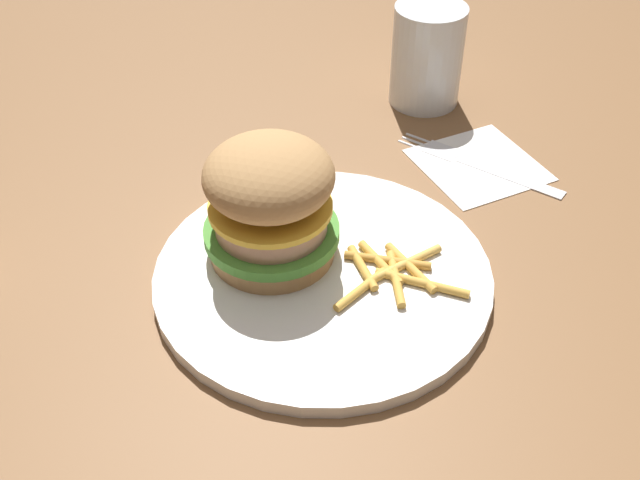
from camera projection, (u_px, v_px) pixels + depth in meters
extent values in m
plane|color=brown|center=(330.00, 277.00, 0.64)|extent=(1.60, 1.60, 0.00)
cylinder|color=white|center=(320.00, 273.00, 0.63)|extent=(0.28, 0.28, 0.01)
cylinder|color=tan|center=(272.00, 244.00, 0.64)|extent=(0.10, 0.10, 0.02)
cylinder|color=#4C9338|center=(272.00, 231.00, 0.63)|extent=(0.11, 0.11, 0.01)
cylinder|color=tan|center=(271.00, 218.00, 0.62)|extent=(0.09, 0.09, 0.02)
cylinder|color=yellow|center=(270.00, 206.00, 0.61)|extent=(0.10, 0.10, 0.01)
ellipsoid|color=tan|center=(269.00, 176.00, 0.59)|extent=(0.10, 0.10, 0.05)
cylinder|color=gold|center=(396.00, 279.00, 0.62)|extent=(0.04, 0.05, 0.01)
cylinder|color=#E5B251|center=(405.00, 264.00, 0.63)|extent=(0.07, 0.01, 0.01)
cylinder|color=gold|center=(380.00, 263.00, 0.63)|extent=(0.02, 0.06, 0.01)
cylinder|color=gold|center=(363.00, 268.00, 0.63)|extent=(0.02, 0.05, 0.01)
cylinder|color=gold|center=(422.00, 283.00, 0.61)|extent=(0.05, 0.07, 0.01)
cylinder|color=gold|center=(411.00, 268.00, 0.63)|extent=(0.02, 0.06, 0.01)
cylinder|color=gold|center=(364.00, 287.00, 0.61)|extent=(0.06, 0.02, 0.01)
cylinder|color=gold|center=(387.00, 260.00, 0.63)|extent=(0.05, 0.06, 0.01)
cube|color=white|center=(478.00, 165.00, 0.76)|extent=(0.13, 0.13, 0.00)
cube|color=silver|center=(508.00, 173.00, 0.74)|extent=(0.04, 0.11, 0.00)
cube|color=silver|center=(442.00, 149.00, 0.78)|extent=(0.03, 0.04, 0.00)
cylinder|color=silver|center=(418.00, 136.00, 0.80)|extent=(0.01, 0.03, 0.00)
cylinder|color=silver|center=(415.00, 139.00, 0.79)|extent=(0.01, 0.03, 0.00)
cylinder|color=silver|center=(411.00, 143.00, 0.79)|extent=(0.01, 0.03, 0.00)
cylinder|color=silver|center=(427.00, 55.00, 0.82)|extent=(0.08, 0.08, 0.11)
cylinder|color=silver|center=(426.00, 68.00, 0.83)|extent=(0.07, 0.07, 0.08)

